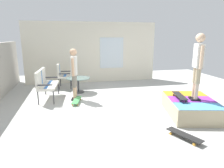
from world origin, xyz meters
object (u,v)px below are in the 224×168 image
patio_table (78,82)px  person_watching (74,70)px  skate_ramp (192,107)px  patio_bench (45,82)px  skateboard_by_bench (77,100)px  patio_chair_near_house (62,73)px  person_skater (198,62)px  skateboard_spare (184,135)px  skateboard_on_ramp (180,96)px

patio_table → person_watching: 1.08m
person_watching → skate_ramp: bearing=-123.3°
patio_bench → person_watching: bearing=-105.1°
patio_table → skateboard_by_bench: patio_table is taller
patio_chair_near_house → person_skater: size_ratio=0.59×
patio_chair_near_house → person_watching: size_ratio=0.59×
person_watching → person_skater: person_skater is taller
skate_ramp → patio_chair_near_house: (3.78, 3.54, 0.39)m
person_watching → skateboard_spare: (-3.18, -2.15, -0.92)m
skate_ramp → person_watching: 3.77m
patio_table → person_skater: 4.31m
patio_chair_near_house → person_watching: (-1.76, -0.46, 0.39)m
skateboard_by_bench → skateboard_on_ramp: skateboard_on_ramp is taller
person_watching → skateboard_on_ramp: person_watching is taller
patio_bench → skateboard_spare: 4.69m
patio_chair_near_house → skateboard_on_ramp: size_ratio=1.24×
patio_bench → person_skater: person_skater is taller
skate_ramp → skateboard_spare: size_ratio=2.61×
patio_table → patio_bench: bearing=118.7°
patio_bench → person_watching: 1.09m
person_skater → skateboard_on_ramp: 1.01m
patio_table → person_skater: bearing=-135.1°
patio_bench → patio_chair_near_house: same height
patio_bench → skateboard_spare: bearing=-137.7°
skateboard_by_bench → person_skater: bearing=-119.4°
person_watching → person_skater: size_ratio=0.99×
patio_chair_near_house → skateboard_spare: (-4.94, -2.61, -0.53)m
skateboard_on_ramp → person_skater: bearing=-113.3°
skate_ramp → skateboard_on_ramp: bearing=73.0°
patio_chair_near_house → patio_table: (-0.87, -0.61, -0.21)m
skate_ramp → patio_table: 4.13m
skate_ramp → skateboard_spare: skate_ramp is taller
patio_chair_near_house → skateboard_spare: bearing=-152.2°
patio_chair_near_house → person_watching: person_watching is taller
skateboard_spare → skateboard_on_ramp: (1.26, -0.60, 0.45)m
skate_ramp → patio_chair_near_house: size_ratio=2.08×
patio_bench → patio_table: size_ratio=1.43×
person_skater → person_watching: bearing=56.2°
patio_table → person_watching: size_ratio=0.52×
patio_bench → person_watching: size_ratio=0.75×
skate_ramp → skateboard_on_ramp: (0.10, 0.33, 0.31)m
patio_table → skateboard_on_ramp: (-2.81, -2.60, 0.13)m
person_skater → skateboard_on_ramp: (0.15, 0.35, -0.93)m
patio_bench → skateboard_by_bench: patio_bench is taller
patio_bench → patio_chair_near_house: 1.58m
patio_chair_near_house → skateboard_spare: patio_chair_near_house is taller
skate_ramp → patio_bench: 4.68m
patio_table → person_skater: size_ratio=0.52×
person_skater → skateboard_by_bench: person_skater is taller
person_skater → skateboard_on_ramp: person_skater is taller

